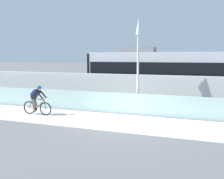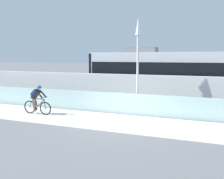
% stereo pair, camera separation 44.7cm
% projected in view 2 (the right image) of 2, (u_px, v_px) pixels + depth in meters
% --- Properties ---
extents(ground_plane, '(200.00, 200.00, 0.00)m').
position_uv_depth(ground_plane, '(118.00, 122.00, 12.24)').
color(ground_plane, slate).
extents(bike_path_deck, '(32.00, 3.20, 0.01)m').
position_uv_depth(bike_path_deck, '(118.00, 122.00, 12.24)').
color(bike_path_deck, silver).
rests_on(bike_path_deck, ground).
extents(glass_parapet, '(32.00, 0.05, 1.15)m').
position_uv_depth(glass_parapet, '(130.00, 104.00, 13.87)').
color(glass_parapet, silver).
rests_on(glass_parapet, ground).
extents(concrete_barrier_wall, '(32.00, 0.36, 2.05)m').
position_uv_depth(concrete_barrier_wall, '(138.00, 92.00, 15.48)').
color(concrete_barrier_wall, silver).
rests_on(concrete_barrier_wall, ground).
extents(tram_rail_near, '(32.00, 0.08, 0.01)m').
position_uv_depth(tram_rail_near, '(148.00, 101.00, 17.90)').
color(tram_rail_near, '#595654').
rests_on(tram_rail_near, ground).
extents(tram_rail_far, '(32.00, 0.08, 0.01)m').
position_uv_depth(tram_rail_far, '(152.00, 98.00, 19.23)').
color(tram_rail_far, '#595654').
rests_on(tram_rail_far, ground).
extents(tram, '(11.06, 2.54, 3.81)m').
position_uv_depth(tram, '(167.00, 74.00, 17.89)').
color(tram, silver).
rests_on(tram, ground).
extents(cyclist_on_bike, '(1.77, 0.58, 1.61)m').
position_uv_depth(cyclist_on_bike, '(37.00, 100.00, 13.85)').
color(cyclist_on_bike, black).
rests_on(cyclist_on_bike, ground).
extents(lamp_post_antenna, '(0.28, 0.28, 5.20)m').
position_uv_depth(lamp_post_antenna, '(138.00, 54.00, 13.67)').
color(lamp_post_antenna, gray).
rests_on(lamp_post_antenna, ground).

